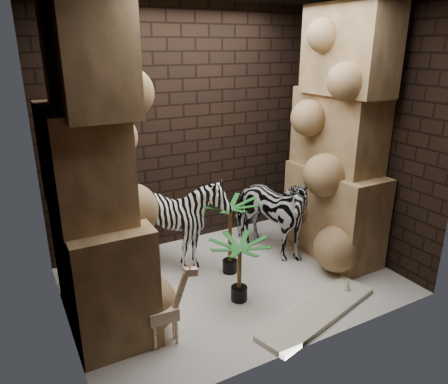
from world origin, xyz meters
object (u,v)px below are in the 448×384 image
zebra_left (180,226)px  palm_front (230,237)px  zebra_right (268,207)px  giraffe_toy (163,307)px  surfboard (318,312)px  palm_back (239,271)px

zebra_left → palm_front: zebra_left is taller
zebra_right → palm_front: (-0.63, -0.17, -0.19)m
giraffe_toy → surfboard: giraffe_toy is taller
zebra_right → palm_front: size_ratio=1.43×
zebra_right → surfboard: 1.47m
giraffe_toy → palm_front: 1.39m
zebra_right → zebra_left: 1.10m
zebra_left → palm_back: (0.25, -0.94, -0.18)m
zebra_right → giraffe_toy: zebra_right is taller
zebra_left → surfboard: (0.80, -1.53, -0.49)m
zebra_right → palm_front: 0.68m
palm_back → palm_front: bearing=70.2°
palm_front → surfboard: 1.26m
zebra_right → palm_back: size_ratio=1.87×
zebra_left → palm_front: bearing=-35.9°
zebra_left → giraffe_toy: size_ratio=1.51×
giraffe_toy → palm_back: size_ratio=1.12×
giraffe_toy → palm_front: (1.12, 0.82, 0.07)m
zebra_right → palm_back: (-0.82, -0.71, -0.30)m
palm_front → surfboard: palm_front is taller
zebra_right → palm_back: zebra_right is taller
palm_front → zebra_right: bearing=15.4°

